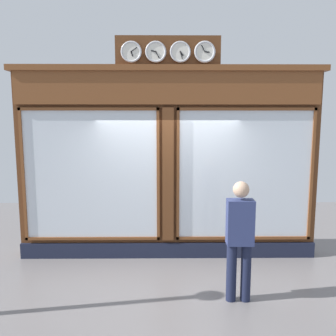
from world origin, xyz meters
name	(u,v)px	position (x,y,z in m)	size (l,w,h in m)	color
shop_facade	(168,163)	(0.00, -0.13, 1.74)	(5.47, 0.42, 3.91)	#5B3319
pedestrian	(240,236)	(-0.96, 1.53, 0.93)	(0.37, 0.23, 1.69)	#191E38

